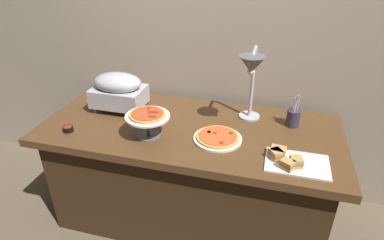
{
  "coord_description": "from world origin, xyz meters",
  "views": [
    {
      "loc": [
        0.48,
        -1.73,
        1.79
      ],
      "look_at": [
        0.02,
        0.0,
        0.81
      ],
      "focal_mm": 30.19,
      "sensor_mm": 36.0,
      "label": 1
    }
  ],
  "objects_px": {
    "chafing_dish": "(118,90)",
    "pizza_plate_front": "(218,138)",
    "sandwich_platter": "(290,160)",
    "heat_lamp": "(252,71)",
    "sauce_cup_near": "(68,129)",
    "utensil_holder": "(293,118)",
    "pizza_plate_center": "(148,118)"
  },
  "relations": [
    {
      "from": "chafing_dish",
      "to": "heat_lamp",
      "type": "height_order",
      "value": "heat_lamp"
    },
    {
      "from": "pizza_plate_front",
      "to": "pizza_plate_center",
      "type": "xyz_separation_m",
      "value": [
        -0.41,
        -0.07,
        0.11
      ]
    },
    {
      "from": "pizza_plate_center",
      "to": "sandwich_platter",
      "type": "relative_size",
      "value": 0.8
    },
    {
      "from": "chafing_dish",
      "to": "pizza_plate_center",
      "type": "bearing_deg",
      "value": -40.89
    },
    {
      "from": "heat_lamp",
      "to": "sauce_cup_near",
      "type": "relative_size",
      "value": 7.86
    },
    {
      "from": "pizza_plate_center",
      "to": "utensil_holder",
      "type": "xyz_separation_m",
      "value": [
        0.84,
        0.36,
        -0.07
      ]
    },
    {
      "from": "chafing_dish",
      "to": "pizza_plate_front",
      "type": "distance_m",
      "value": 0.78
    },
    {
      "from": "sauce_cup_near",
      "to": "utensil_holder",
      "type": "bearing_deg",
      "value": 18.1
    },
    {
      "from": "chafing_dish",
      "to": "heat_lamp",
      "type": "distance_m",
      "value": 0.92
    },
    {
      "from": "heat_lamp",
      "to": "pizza_plate_front",
      "type": "bearing_deg",
      "value": -129.45
    },
    {
      "from": "chafing_dish",
      "to": "pizza_plate_front",
      "type": "relative_size",
      "value": 1.21
    },
    {
      "from": "heat_lamp",
      "to": "sandwich_platter",
      "type": "height_order",
      "value": "heat_lamp"
    },
    {
      "from": "chafing_dish",
      "to": "pizza_plate_front",
      "type": "bearing_deg",
      "value": -16.05
    },
    {
      "from": "sandwich_platter",
      "to": "sauce_cup_near",
      "type": "relative_size",
      "value": 5.31
    },
    {
      "from": "sandwich_platter",
      "to": "sauce_cup_near",
      "type": "bearing_deg",
      "value": -179.34
    },
    {
      "from": "chafing_dish",
      "to": "sandwich_platter",
      "type": "bearing_deg",
      "value": -16.78
    },
    {
      "from": "heat_lamp",
      "to": "utensil_holder",
      "type": "xyz_separation_m",
      "value": [
        0.28,
        0.11,
        -0.32
      ]
    },
    {
      "from": "sauce_cup_near",
      "to": "pizza_plate_front",
      "type": "bearing_deg",
      "value": 9.35
    },
    {
      "from": "chafing_dish",
      "to": "utensil_holder",
      "type": "bearing_deg",
      "value": 3.73
    },
    {
      "from": "chafing_dish",
      "to": "sauce_cup_near",
      "type": "xyz_separation_m",
      "value": [
        -0.18,
        -0.36,
        -0.13
      ]
    },
    {
      "from": "chafing_dish",
      "to": "sauce_cup_near",
      "type": "relative_size",
      "value": 5.65
    },
    {
      "from": "sauce_cup_near",
      "to": "sandwich_platter",
      "type": "bearing_deg",
      "value": 0.66
    },
    {
      "from": "pizza_plate_front",
      "to": "chafing_dish",
      "type": "bearing_deg",
      "value": 163.95
    },
    {
      "from": "sauce_cup_near",
      "to": "utensil_holder",
      "type": "height_order",
      "value": "utensil_holder"
    },
    {
      "from": "pizza_plate_front",
      "to": "pizza_plate_center",
      "type": "height_order",
      "value": "pizza_plate_center"
    },
    {
      "from": "chafing_dish",
      "to": "utensil_holder",
      "type": "xyz_separation_m",
      "value": [
        1.17,
        0.08,
        -0.09
      ]
    },
    {
      "from": "pizza_plate_front",
      "to": "sandwich_platter",
      "type": "bearing_deg",
      "value": -18.05
    },
    {
      "from": "chafing_dish",
      "to": "utensil_holder",
      "type": "distance_m",
      "value": 1.18
    },
    {
      "from": "pizza_plate_front",
      "to": "utensil_holder",
      "type": "relative_size",
      "value": 1.33
    },
    {
      "from": "sandwich_platter",
      "to": "utensil_holder",
      "type": "xyz_separation_m",
      "value": [
        0.01,
        0.42,
        0.04
      ]
    },
    {
      "from": "sandwich_platter",
      "to": "chafing_dish",
      "type": "bearing_deg",
      "value": 163.22
    },
    {
      "from": "heat_lamp",
      "to": "pizza_plate_center",
      "type": "relative_size",
      "value": 1.84
    }
  ]
}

